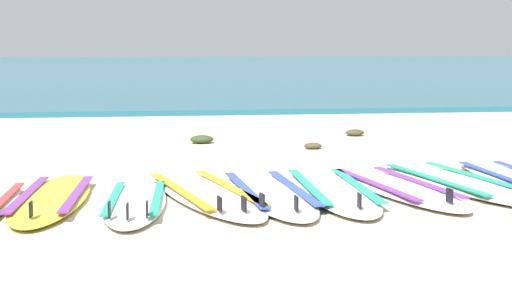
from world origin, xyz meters
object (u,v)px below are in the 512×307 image
(surfboard_7, at_px, (455,182))
(surfboard_5, at_px, (333,190))
(surfboard_3, at_px, (205,193))
(surfboard_1, at_px, (52,198))
(surfboard_4, at_px, (270,192))
(surfboard_2, at_px, (136,202))
(surfboard_6, at_px, (396,187))

(surfboard_7, bearing_deg, surfboard_5, -169.53)
(surfboard_3, distance_m, surfboard_7, 2.31)
(surfboard_1, height_order, surfboard_5, same)
(surfboard_4, relative_size, surfboard_5, 0.99)
(surfboard_2, height_order, surfboard_7, same)
(surfboard_7, bearing_deg, surfboard_3, -174.54)
(surfboard_4, distance_m, surfboard_5, 0.56)
(surfboard_1, height_order, surfboard_2, same)
(surfboard_3, bearing_deg, surfboard_4, -6.12)
(surfboard_4, xyz_separation_m, surfboard_6, (1.14, 0.11, 0.00))
(surfboard_4, height_order, surfboard_6, same)
(surfboard_6, bearing_deg, surfboard_7, 15.26)
(surfboard_1, bearing_deg, surfboard_6, 1.84)
(surfboard_3, relative_size, surfboard_4, 1.07)
(surfboard_2, xyz_separation_m, surfboard_5, (1.67, 0.31, -0.00))
(surfboard_6, bearing_deg, surfboard_1, -178.16)
(surfboard_4, bearing_deg, surfboard_2, -167.27)
(surfboard_7, bearing_deg, surfboard_1, -175.78)
(surfboard_1, distance_m, surfboard_7, 3.55)
(surfboard_6, bearing_deg, surfboard_5, -174.76)
(surfboard_1, height_order, surfboard_7, same)
(surfboard_2, bearing_deg, surfboard_6, 9.11)
(surfboard_1, xyz_separation_m, surfboard_2, (0.67, -0.27, 0.00))
(surfboard_4, height_order, surfboard_7, same)
(surfboard_3, bearing_deg, surfboard_2, -151.55)
(surfboard_1, height_order, surfboard_3, same)
(surfboard_3, xyz_separation_m, surfboard_5, (1.10, -0.00, -0.00))
(surfboard_4, bearing_deg, surfboard_6, 5.50)
(surfboard_3, xyz_separation_m, surfboard_6, (1.68, 0.05, -0.00))
(surfboard_3, height_order, surfboard_7, same)
(surfboard_1, xyz_separation_m, surfboard_7, (3.54, 0.26, -0.00))
(surfboard_5, relative_size, surfboard_7, 0.94)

